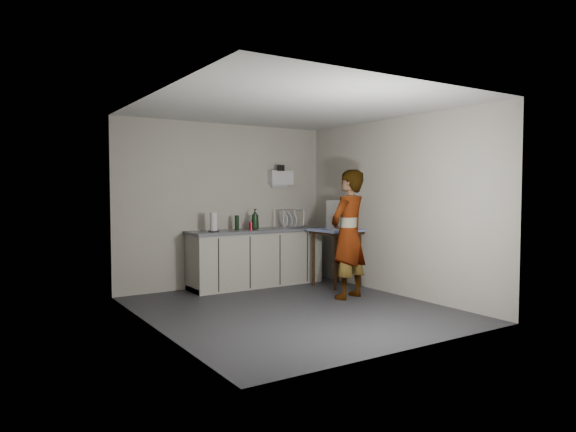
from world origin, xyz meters
TOP-DOWN VIEW (x-y plane):
  - ground at (0.00, 0.00)m, footprint 4.00×4.00m
  - wall_back at (0.00, 1.99)m, footprint 3.60×0.02m
  - wall_right at (1.79, 0.00)m, footprint 0.02×4.00m
  - wall_left at (-1.79, 0.00)m, footprint 0.02×4.00m
  - ceiling at (0.00, 0.00)m, footprint 3.60×4.00m
  - kitchen_counter at (0.40, 1.70)m, footprint 2.24×0.62m
  - wall_shelf at (1.00, 1.92)m, footprint 0.42×0.18m
  - side_table at (1.46, 0.97)m, footprint 0.75×0.75m
  - standing_man at (1.04, 0.16)m, footprint 0.77×0.62m
  - soap_bottle at (0.37, 1.68)m, footprint 0.13×0.14m
  - soda_can at (0.31, 1.71)m, footprint 0.06×0.06m
  - dark_bottle at (0.08, 1.75)m, footprint 0.07×0.07m
  - paper_towel at (-0.37, 1.64)m, footprint 0.16×0.16m
  - dish_rack at (1.04, 1.73)m, footprint 0.44×0.33m
  - bakery_box at (1.51, 0.97)m, footprint 0.41×0.42m

SIDE VIEW (x-z plane):
  - ground at x=0.00m, z-range 0.00..0.00m
  - kitchen_counter at x=0.40m, z-range -0.03..0.88m
  - side_table at x=1.46m, z-range 0.34..1.26m
  - standing_man at x=1.04m, z-range 0.00..1.83m
  - soda_can at x=0.31m, z-range 0.91..1.03m
  - dish_rack at x=1.04m, z-range 0.83..1.13m
  - bakery_box at x=1.51m, z-range 0.79..1.25m
  - dark_bottle at x=0.08m, z-range 0.91..1.14m
  - paper_towel at x=-0.37m, z-range 0.90..1.19m
  - soap_bottle at x=0.37m, z-range 0.91..1.24m
  - wall_back at x=0.00m, z-range 0.00..2.60m
  - wall_right at x=1.79m, z-range 0.00..2.60m
  - wall_left at x=-1.79m, z-range 0.00..2.60m
  - wall_shelf at x=1.00m, z-range 1.56..1.93m
  - ceiling at x=0.00m, z-range 2.59..2.60m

